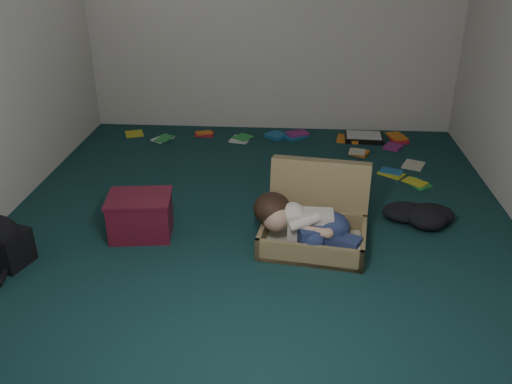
# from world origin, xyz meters

# --- Properties ---
(floor) EXTENTS (4.50, 4.50, 0.00)m
(floor) POSITION_xyz_m (0.00, 0.00, 0.00)
(floor) COLOR #133637
(floor) RESTS_ON ground
(wall_back) EXTENTS (4.50, 0.00, 4.50)m
(wall_back) POSITION_xyz_m (0.00, 2.25, 1.30)
(wall_back) COLOR silver
(wall_back) RESTS_ON ground
(wall_front) EXTENTS (4.50, 0.00, 4.50)m
(wall_front) POSITION_xyz_m (0.00, -2.25, 1.30)
(wall_front) COLOR silver
(wall_front) RESTS_ON ground
(suitcase) EXTENTS (0.83, 0.82, 0.54)m
(suitcase) POSITION_xyz_m (0.44, -0.17, 0.16)
(suitcase) COLOR #927D50
(suitcase) RESTS_ON floor
(person) EXTENTS (0.78, 0.47, 0.34)m
(person) POSITION_xyz_m (0.36, -0.34, 0.21)
(person) COLOR white
(person) RESTS_ON suitcase
(maroon_bin) EXTENTS (0.50, 0.42, 0.32)m
(maroon_bin) POSITION_xyz_m (-0.85, -0.22, 0.16)
(maroon_bin) COLOR maroon
(maroon_bin) RESTS_ON floor
(backpack) EXTENTS (0.53, 0.47, 0.27)m
(backpack) POSITION_xyz_m (-1.70, -0.65, 0.13)
(backpack) COLOR black
(backpack) RESTS_ON floor
(clothing_pile) EXTENTS (0.60, 0.54, 0.16)m
(clothing_pile) POSITION_xyz_m (1.29, 0.14, 0.08)
(clothing_pile) COLOR black
(clothing_pile) RESTS_ON floor
(paper_tray) EXTENTS (0.42, 0.32, 0.06)m
(paper_tray) POSITION_xyz_m (1.02, 1.93, 0.03)
(paper_tray) COLOR black
(paper_tray) RESTS_ON floor
(book_scatter) EXTENTS (3.14, 1.40, 0.02)m
(book_scatter) POSITION_xyz_m (0.44, 1.67, 0.01)
(book_scatter) COLOR gold
(book_scatter) RESTS_ON floor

